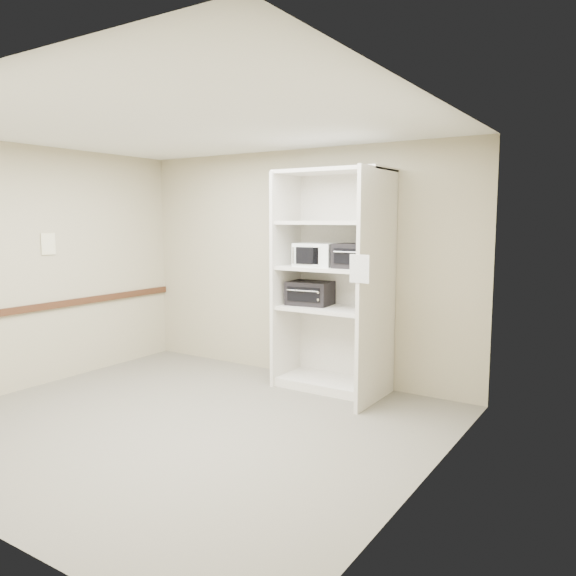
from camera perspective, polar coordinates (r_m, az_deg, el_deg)
The scene contains 12 objects.
floor at distance 5.45m, azimuth -10.37°, elevation -13.39°, with size 4.50×4.00×0.01m, color #636053.
ceiling at distance 5.17m, azimuth -11.05°, elevation 15.91°, with size 4.50×4.00×0.01m, color white.
wall_back at distance 6.72m, azimuth 1.11°, elevation 2.42°, with size 4.50×0.02×2.70m, color tan.
wall_left at distance 6.88m, azimuth -24.45°, elevation 1.90°, with size 0.02×4.00×2.70m, color tan.
wall_right at distance 3.95m, azimuth 13.73°, elevation -1.03°, with size 0.02×4.00×2.70m, color tan.
shelving_unit at distance 6.16m, azimuth 4.93°, elevation -0.08°, with size 1.24×0.92×2.42m.
microwave at distance 6.18m, azimuth 2.80°, elevation 3.38°, with size 0.43×0.32×0.26m, color white.
toaster_oven_upper at distance 5.99m, azimuth 7.04°, elevation 3.25°, with size 0.45×0.34×0.26m, color black.
toaster_oven_lower at distance 6.38m, azimuth 2.26°, elevation -0.52°, with size 0.48×0.36×0.27m, color black.
paper_sign at distance 5.31m, azimuth 7.26°, elevation 1.95°, with size 0.21×0.01×0.26m, color white.
chair_rail at distance 6.91m, azimuth -24.16°, elevation -1.83°, with size 0.04×3.98×0.08m, color #3D2112.
wall_poster at distance 6.96m, azimuth -23.18°, elevation 4.15°, with size 0.01×0.18×0.25m, color white.
Camera 1 is at (3.52, -3.70, 1.89)m, focal length 35.00 mm.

